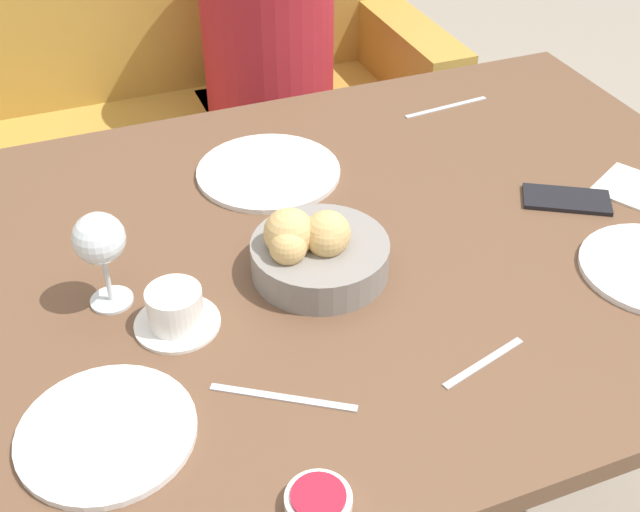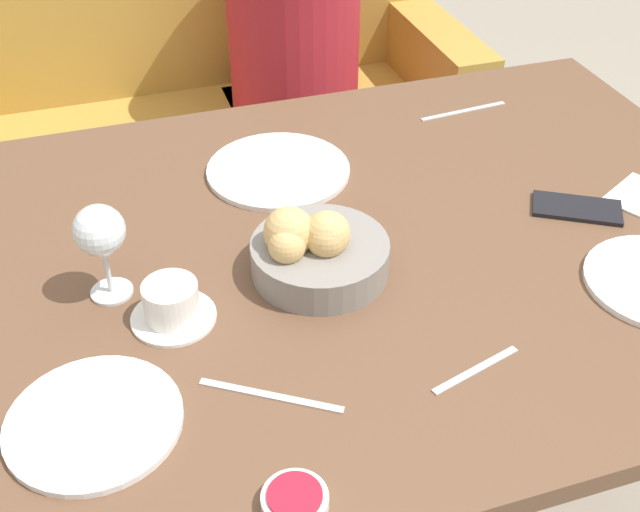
# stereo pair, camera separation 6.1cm
# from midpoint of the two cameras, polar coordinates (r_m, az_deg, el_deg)

# --- Properties ---
(dining_table) EXTENTS (1.53, 1.05, 0.75)m
(dining_table) POSITION_cam_midpoint_polar(r_m,az_deg,el_deg) (1.36, -0.36, -2.02)
(dining_table) COLOR brown
(dining_table) RESTS_ON ground_plane
(couch) EXTENTS (1.62, 0.70, 0.86)m
(couch) POSITION_cam_midpoint_polar(r_m,az_deg,el_deg) (2.53, -11.33, 8.16)
(couch) COLOR #B28938
(couch) RESTS_ON ground_plane
(seated_person) EXTENTS (0.36, 0.47, 1.18)m
(seated_person) POSITION_cam_midpoint_polar(r_m,az_deg,el_deg) (2.37, -4.31, 11.75)
(seated_person) COLOR #23232D
(seated_person) RESTS_ON ground_plane
(bread_basket) EXTENTS (0.21, 0.21, 0.12)m
(bread_basket) POSITION_cam_midpoint_polar(r_m,az_deg,el_deg) (1.23, -1.71, 0.39)
(bread_basket) COLOR gray
(bread_basket) RESTS_ON dining_table
(plate_near_left) EXTENTS (0.23, 0.23, 0.01)m
(plate_near_left) POSITION_cam_midpoint_polar(r_m,az_deg,el_deg) (1.06, -16.56, -11.97)
(plate_near_left) COLOR white
(plate_near_left) RESTS_ON dining_table
(plate_far_center) EXTENTS (0.27, 0.27, 0.01)m
(plate_far_center) POSITION_cam_midpoint_polar(r_m,az_deg,el_deg) (1.49, -4.86, 5.98)
(plate_far_center) COLOR white
(plate_far_center) RESTS_ON dining_table
(wine_glass) EXTENTS (0.08, 0.08, 0.16)m
(wine_glass) POSITION_cam_midpoint_polar(r_m,az_deg,el_deg) (1.18, -16.84, 0.96)
(wine_glass) COLOR silver
(wine_glass) RESTS_ON dining_table
(coffee_cup) EXTENTS (0.12, 0.12, 0.06)m
(coffee_cup) POSITION_cam_midpoint_polar(r_m,az_deg,el_deg) (1.17, -11.71, -3.83)
(coffee_cup) COLOR white
(coffee_cup) RESTS_ON dining_table
(jam_bowl_berry) EXTENTS (0.08, 0.08, 0.02)m
(jam_bowl_berry) POSITION_cam_midpoint_polar(r_m,az_deg,el_deg) (0.95, -2.03, -17.08)
(jam_bowl_berry) COLOR white
(jam_bowl_berry) RESTS_ON dining_table
(fork_silver) EXTENTS (0.20, 0.03, 0.00)m
(fork_silver) POSITION_cam_midpoint_polar(r_m,az_deg,el_deg) (1.73, 7.97, 10.42)
(fork_silver) COLOR #B7B7BC
(fork_silver) RESTS_ON dining_table
(knife_silver) EXTENTS (0.17, 0.12, 0.00)m
(knife_silver) POSITION_cam_midpoint_polar(r_m,az_deg,el_deg) (1.07, -4.30, -10.04)
(knife_silver) COLOR #B7B7BC
(knife_silver) RESTS_ON dining_table
(spoon_coffee) EXTENTS (0.15, 0.05, 0.00)m
(spoon_coffee) POSITION_cam_midpoint_polar(r_m,az_deg,el_deg) (1.12, 10.04, -7.52)
(spoon_coffee) COLOR #B7B7BC
(spoon_coffee) RESTS_ON dining_table
(napkin) EXTENTS (0.17, 0.17, 0.00)m
(napkin) POSITION_cam_midpoint_polar(r_m,az_deg,el_deg) (1.54, 20.46, 4.50)
(napkin) COLOR silver
(napkin) RESTS_ON dining_table
(cell_phone) EXTENTS (0.17, 0.14, 0.01)m
(cell_phone) POSITION_cam_midpoint_polar(r_m,az_deg,el_deg) (1.47, 16.00, 3.87)
(cell_phone) COLOR black
(cell_phone) RESTS_ON dining_table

